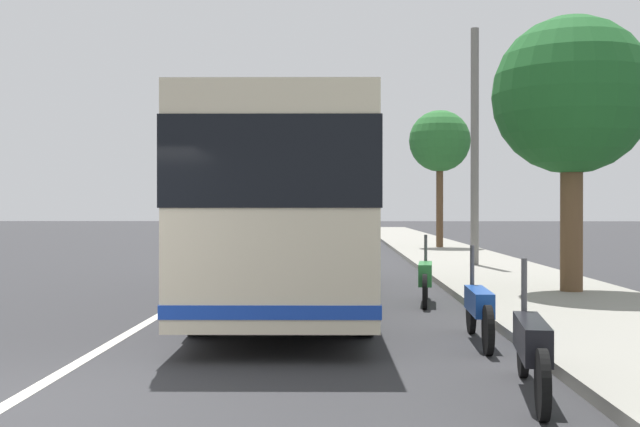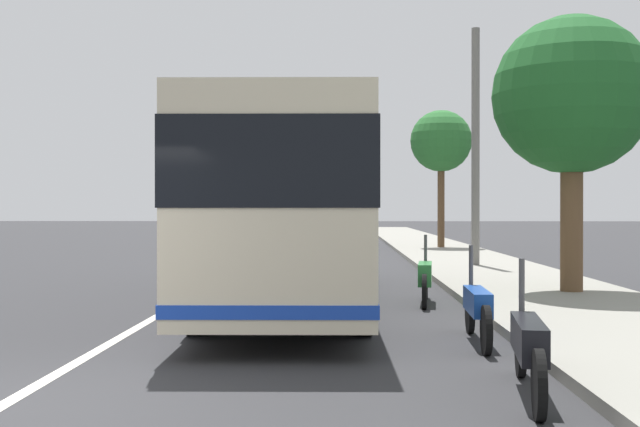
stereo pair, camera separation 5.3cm
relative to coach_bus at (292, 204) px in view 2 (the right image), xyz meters
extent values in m
cube|color=gray|center=(2.01, -4.94, -1.79)|extent=(110.00, 3.60, 0.14)
cube|color=silver|center=(2.01, 2.09, -1.85)|extent=(110.00, 0.16, 0.01)
cube|color=beige|center=(0.00, 0.00, -0.07)|extent=(12.11, 2.68, 2.87)
cube|color=black|center=(0.00, 0.00, 0.43)|extent=(12.15, 2.72, 1.05)
cube|color=#193FB2|center=(0.00, 0.00, -1.26)|extent=(12.14, 2.71, 0.16)
cylinder|color=black|center=(3.84, 1.20, -1.36)|extent=(1.01, 0.32, 1.00)
cylinder|color=black|center=(3.88, -1.07, -1.36)|extent=(1.01, 0.32, 1.00)
cylinder|color=black|center=(-3.88, 1.07, -1.36)|extent=(1.01, 0.32, 1.00)
cylinder|color=black|center=(-3.84, -1.20, -1.36)|extent=(1.01, 0.32, 1.00)
cylinder|color=black|center=(-6.51, -2.80, -1.56)|extent=(0.60, 0.16, 0.60)
cylinder|color=black|center=(-8.23, -2.57, -1.56)|extent=(0.60, 0.16, 0.60)
cube|color=black|center=(-7.37, -2.68, -1.31)|extent=(1.32, 0.41, 0.33)
cylinder|color=#4C4C51|center=(-6.64, -2.78, -0.96)|extent=(0.06, 0.06, 0.70)
cylinder|color=black|center=(-3.62, -2.74, -1.56)|extent=(0.61, 0.11, 0.60)
cylinder|color=black|center=(-5.30, -2.66, -1.56)|extent=(0.61, 0.11, 0.60)
cube|color=#1947A5|center=(-4.46, -2.70, -1.31)|extent=(1.27, 0.30, 0.31)
cylinder|color=#4C4C51|center=(-3.74, -2.73, -0.96)|extent=(0.06, 0.06, 0.70)
cylinder|color=black|center=(0.64, -2.56, -1.55)|extent=(0.62, 0.15, 0.62)
cylinder|color=black|center=(-0.94, -2.37, -1.55)|extent=(0.62, 0.15, 0.62)
cube|color=#338C3F|center=(-0.15, -2.47, -1.30)|extent=(1.22, 0.38, 0.40)
cylinder|color=#4C4C51|center=(0.52, -2.55, -0.95)|extent=(0.06, 0.06, 0.70)
cube|color=red|center=(22.63, 3.84, -1.33)|extent=(4.73, 2.00, 0.70)
cube|color=black|center=(22.79, 3.85, -0.69)|extent=(2.21, 1.78, 0.56)
cylinder|color=black|center=(21.12, 2.94, -1.54)|extent=(0.65, 0.24, 0.64)
cylinder|color=black|center=(21.07, 4.65, -1.54)|extent=(0.65, 0.24, 0.64)
cylinder|color=black|center=(24.20, 3.03, -1.54)|extent=(0.65, 0.24, 0.64)
cylinder|color=black|center=(24.15, 4.74, -1.54)|extent=(0.65, 0.24, 0.64)
cube|color=gold|center=(40.33, 4.09, -1.31)|extent=(4.73, 2.09, 0.73)
cube|color=black|center=(40.55, 4.11, -0.65)|extent=(2.47, 1.77, 0.58)
cylinder|color=black|center=(38.87, 3.18, -1.54)|extent=(0.66, 0.27, 0.64)
cylinder|color=black|center=(38.75, 4.75, -1.54)|extent=(0.66, 0.27, 0.64)
cylinder|color=black|center=(41.91, 3.42, -1.54)|extent=(0.66, 0.27, 0.64)
cylinder|color=black|center=(41.78, 4.99, -1.54)|extent=(0.66, 0.27, 0.64)
cube|color=silver|center=(33.53, 4.88, -1.33)|extent=(4.64, 2.01, 0.70)
cube|color=black|center=(33.68, 4.87, -0.69)|extent=(2.32, 1.73, 0.58)
cylinder|color=black|center=(31.99, 4.19, -1.54)|extent=(0.65, 0.26, 0.64)
cylinder|color=black|center=(32.08, 5.76, -1.54)|extent=(0.65, 0.26, 0.64)
cylinder|color=black|center=(34.98, 4.00, -1.54)|extent=(0.65, 0.26, 0.64)
cylinder|color=black|center=(35.07, 5.57, -1.54)|extent=(0.65, 0.26, 0.64)
cube|color=navy|center=(24.51, 0.03, -1.30)|extent=(4.80, 2.10, 0.75)
cube|color=black|center=(24.27, 0.01, -0.69)|extent=(2.50, 1.79, 0.47)
cylinder|color=black|center=(25.99, 0.94, -1.54)|extent=(0.65, 0.27, 0.64)
cylinder|color=black|center=(26.11, -0.66, -1.54)|extent=(0.65, 0.27, 0.64)
cylinder|color=black|center=(22.91, 0.72, -1.54)|extent=(0.65, 0.27, 0.64)
cylinder|color=black|center=(23.03, -0.88, -1.54)|extent=(0.65, 0.27, 0.64)
cylinder|color=brown|center=(0.87, -5.45, -0.32)|extent=(0.44, 0.44, 3.07)
sphere|color=#1E5B26|center=(0.87, -5.45, 2.14)|extent=(3.11, 3.11, 3.11)
cylinder|color=brown|center=(19.00, -5.14, 0.08)|extent=(0.30, 0.30, 3.88)
sphere|color=#286B2D|center=(19.00, -5.14, 2.81)|extent=(2.62, 2.62, 2.62)
cylinder|color=slate|center=(8.26, -4.80, 1.65)|extent=(0.24, 0.24, 7.01)
camera|label=1|loc=(-14.81, -0.89, -0.11)|focal=44.42mm
camera|label=2|loc=(-14.80, -0.94, -0.11)|focal=44.42mm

